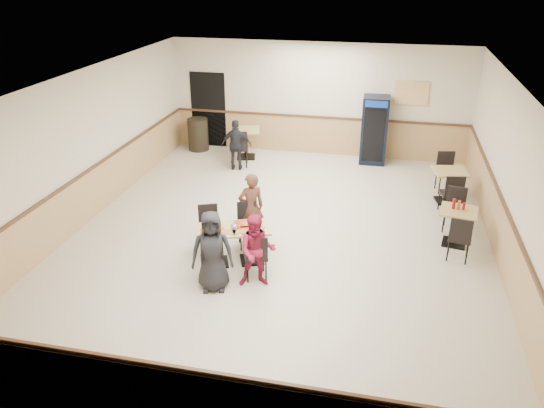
% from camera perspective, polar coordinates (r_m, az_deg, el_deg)
% --- Properties ---
extents(ground, '(10.00, 10.00, 0.00)m').
position_cam_1_polar(ground, '(10.38, 0.87, -3.43)').
color(ground, beige).
rests_on(ground, ground).
extents(room_shell, '(10.00, 10.00, 10.00)m').
position_cam_1_polar(room_shell, '(12.30, 11.47, 3.68)').
color(room_shell, silver).
rests_on(room_shell, ground).
extents(main_table, '(1.41, 1.05, 0.68)m').
position_cam_1_polar(main_table, '(9.32, -4.14, -3.85)').
color(main_table, black).
rests_on(main_table, ground).
extents(main_chairs, '(1.58, 1.79, 0.86)m').
position_cam_1_polar(main_chairs, '(9.33, -4.42, -3.99)').
color(main_chairs, black).
rests_on(main_chairs, ground).
extents(diner_woman_left, '(0.77, 0.60, 1.38)m').
position_cam_1_polar(diner_woman_left, '(8.52, -6.45, -5.09)').
color(diner_woman_left, black).
rests_on(diner_woman_left, ground).
extents(diner_woman_right, '(0.72, 0.62, 1.26)m').
position_cam_1_polar(diner_woman_right, '(8.60, -1.61, -5.07)').
color(diner_woman_right, maroon).
rests_on(diner_woman_right, ground).
extents(diner_man_opposite, '(0.60, 0.54, 1.37)m').
position_cam_1_polar(diner_man_opposite, '(9.93, -2.26, -0.39)').
color(diner_man_opposite, '#4E2E21').
rests_on(diner_man_opposite, ground).
extents(lone_diner, '(0.81, 0.46, 1.30)m').
position_cam_1_polar(lone_diner, '(13.47, -3.85, 6.34)').
color(lone_diner, black).
rests_on(lone_diner, ground).
extents(tabletop_clutter, '(1.13, 0.86, 0.12)m').
position_cam_1_polar(tabletop_clutter, '(9.15, -4.27, -2.69)').
color(tabletop_clutter, red).
rests_on(tabletop_clutter, main_table).
extents(side_table_near, '(0.76, 0.76, 0.70)m').
position_cam_1_polar(side_table_near, '(10.47, 19.29, -1.81)').
color(side_table_near, black).
rests_on(side_table_near, ground).
extents(side_table_near_chair_south, '(0.48, 0.48, 0.89)m').
position_cam_1_polar(side_table_near_chair_south, '(9.98, 19.56, -3.34)').
color(side_table_near_chair_south, black).
rests_on(side_table_near_chair_south, ground).
extents(side_table_near_chair_north, '(0.48, 0.48, 0.89)m').
position_cam_1_polar(side_table_near_chair_north, '(10.98, 19.01, -0.62)').
color(side_table_near_chair_north, black).
rests_on(side_table_near_chair_north, ground).
extents(side_table_far, '(0.81, 0.81, 0.74)m').
position_cam_1_polar(side_table_far, '(12.25, 18.47, 2.35)').
color(side_table_far, black).
rests_on(side_table_far, ground).
extents(side_table_far_chair_south, '(0.51, 0.51, 0.94)m').
position_cam_1_polar(side_table_far_chair_south, '(11.71, 18.67, 1.16)').
color(side_table_far_chair_south, black).
rests_on(side_table_far_chair_south, ground).
extents(side_table_far_chair_north, '(0.51, 0.51, 0.94)m').
position_cam_1_polar(side_table_far_chair_north, '(12.81, 18.25, 3.24)').
color(side_table_far_chair_north, black).
rests_on(side_table_far_chair_north, ground).
extents(condiment_caddy, '(0.23, 0.06, 0.20)m').
position_cam_1_polar(condiment_caddy, '(10.38, 19.35, -0.07)').
color(condiment_caddy, '#9F0B13').
rests_on(condiment_caddy, side_table_near).
extents(back_table, '(0.90, 0.90, 0.80)m').
position_cam_1_polar(back_table, '(14.34, -2.84, 7.02)').
color(back_table, black).
rests_on(back_table, ground).
extents(back_table_chair_lone, '(0.57, 0.57, 1.01)m').
position_cam_1_polar(back_table_chair_lone, '(13.76, -3.53, 6.12)').
color(back_table_chair_lone, black).
rests_on(back_table_chair_lone, ground).
extents(pepsi_cooler, '(0.68, 0.69, 1.76)m').
position_cam_1_polar(pepsi_cooler, '(14.14, 10.94, 7.82)').
color(pepsi_cooler, black).
rests_on(pepsi_cooler, ground).
extents(trash_bin, '(0.57, 0.57, 0.89)m').
position_cam_1_polar(trash_bin, '(15.12, -7.95, 7.42)').
color(trash_bin, black).
rests_on(trash_bin, ground).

